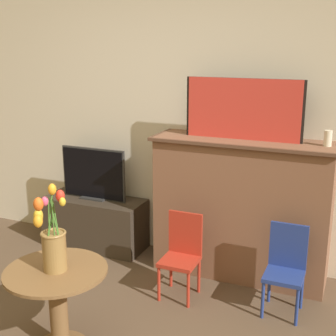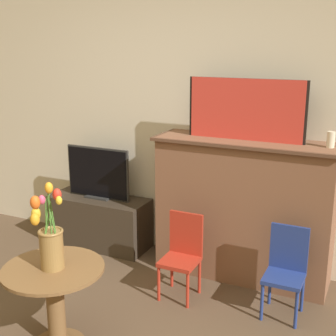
% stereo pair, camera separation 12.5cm
% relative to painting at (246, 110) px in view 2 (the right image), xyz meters
% --- Properties ---
extents(wall_back, '(8.00, 0.06, 2.70)m').
position_rel_painting_xyz_m(wall_back, '(-0.53, 0.24, -0.05)').
color(wall_back, beige).
rests_on(wall_back, ground).
extents(fireplace_mantel, '(1.47, 0.46, 1.16)m').
position_rel_painting_xyz_m(fireplace_mantel, '(0.02, -0.01, -0.81)').
color(fireplace_mantel, brown).
rests_on(fireplace_mantel, ground).
extents(painting, '(0.94, 0.03, 0.48)m').
position_rel_painting_xyz_m(painting, '(0.00, 0.00, 0.00)').
color(painting, black).
rests_on(painting, fireplace_mantel).
extents(mantel_candle, '(0.06, 0.06, 0.12)m').
position_rel_painting_xyz_m(mantel_candle, '(0.65, -0.01, -0.18)').
color(mantel_candle, silver).
rests_on(mantel_candle, fireplace_mantel).
extents(tv_stand, '(0.97, 0.39, 0.48)m').
position_rel_painting_xyz_m(tv_stand, '(-1.39, -0.01, -1.16)').
color(tv_stand, '#382D23').
rests_on(tv_stand, ground).
extents(tv_monitor, '(0.65, 0.12, 0.49)m').
position_rel_painting_xyz_m(tv_monitor, '(-1.39, -0.00, -0.69)').
color(tv_monitor, '#2D2D2D').
rests_on(tv_monitor, tv_stand).
extents(chair_red, '(0.27, 0.27, 0.65)m').
position_rel_painting_xyz_m(chair_red, '(-0.31, -0.51, -1.05)').
color(chair_red, '#B22D1E').
rests_on(chair_red, ground).
extents(chair_blue, '(0.27, 0.27, 0.65)m').
position_rel_painting_xyz_m(chair_blue, '(0.47, -0.43, -1.05)').
color(chair_blue, navy).
rests_on(chair_blue, ground).
extents(side_table, '(0.64, 0.64, 0.56)m').
position_rel_painting_xyz_m(side_table, '(-0.77, -1.46, -1.04)').
color(side_table, brown).
rests_on(side_table, ground).
extents(vase_tulips, '(0.23, 0.21, 0.57)m').
position_rel_painting_xyz_m(vase_tulips, '(-0.77, -1.47, -0.65)').
color(vase_tulips, olive).
rests_on(vase_tulips, side_table).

